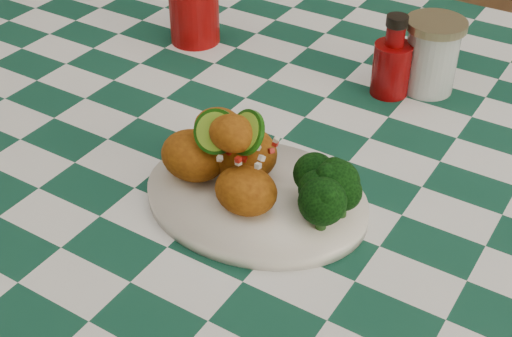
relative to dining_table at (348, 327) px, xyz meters
The scene contains 8 objects.
dining_table is the anchor object (origin of this frame).
plate 0.46m from the dining_table, 105.56° to the right, with size 0.28×0.22×0.02m, color white, non-canonical shape.
fried_chicken_pile 0.51m from the dining_table, 111.94° to the right, with size 0.16×0.12×0.10m, color #9E550F, non-canonical shape.
broccoli_side 0.48m from the dining_table, 81.57° to the right, with size 0.08×0.08×0.06m, color black, non-canonical shape.
red_tumbler 0.61m from the dining_table, 163.12° to the left, with size 0.08×0.08×0.15m, color #8E0807.
ketchup_bottle 0.47m from the dining_table, 102.46° to the left, with size 0.06×0.06×0.13m, color #700506, non-canonical shape.
mason_jar 0.48m from the dining_table, 84.51° to the left, with size 0.09×0.09×0.11m, color #B2BCBA, non-canonical shape.
wooden_chair_left 0.80m from the dining_table, 121.53° to the left, with size 0.41×0.43×0.89m, color #472814, non-canonical shape.
Camera 1 is at (0.30, -0.78, 1.34)m, focal length 50.00 mm.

